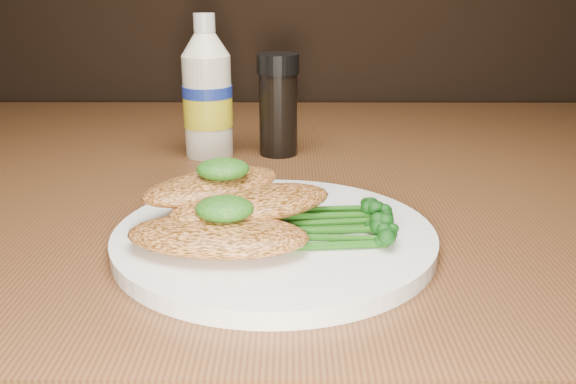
{
  "coord_description": "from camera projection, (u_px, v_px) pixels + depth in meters",
  "views": [
    {
      "loc": [
        0.02,
        0.36,
        0.96
      ],
      "look_at": [
        0.02,
        0.86,
        0.79
      ],
      "focal_mm": 38.78,
      "sensor_mm": 36.0,
      "label": 1
    }
  ],
  "objects": [
    {
      "name": "chicken_back",
      "position": [
        213.0,
        186.0,
        0.54
      ],
      "size": [
        0.14,
        0.14,
        0.02
      ],
      "primitive_type": "ellipsoid",
      "rotation": [
        0.0,
        0.0,
        0.68
      ],
      "color": "#CD7F41",
      "rests_on": "plate"
    },
    {
      "name": "plate",
      "position": [
        275.0,
        238.0,
        0.52
      ],
      "size": [
        0.27,
        0.27,
        0.01
      ],
      "primitive_type": "cylinder",
      "color": "white",
      "rests_on": "dining_table"
    },
    {
      "name": "chicken_mid",
      "position": [
        252.0,
        204.0,
        0.52
      ],
      "size": [
        0.16,
        0.13,
        0.02
      ],
      "primitive_type": "ellipsoid",
      "rotation": [
        0.0,
        0.0,
        0.48
      ],
      "color": "#CD7F41",
      "rests_on": "plate"
    },
    {
      "name": "pesto_back",
      "position": [
        223.0,
        169.0,
        0.53
      ],
      "size": [
        0.05,
        0.04,
        0.02
      ],
      "primitive_type": "ellipsoid",
      "rotation": [
        0.0,
        0.0,
        0.07
      ],
      "color": "#08360A",
      "rests_on": "chicken_back"
    },
    {
      "name": "pepper_grinder",
      "position": [
        278.0,
        105.0,
        0.76
      ],
      "size": [
        0.05,
        0.05,
        0.12
      ],
      "primitive_type": null,
      "rotation": [
        0.0,
        0.0,
        -0.02
      ],
      "color": "black",
      "rests_on": "dining_table"
    },
    {
      "name": "broccolini_bundle",
      "position": [
        326.0,
        221.0,
        0.51
      ],
      "size": [
        0.14,
        0.12,
        0.02
      ],
      "primitive_type": null,
      "rotation": [
        0.0,
        0.0,
        0.22
      ],
      "color": "#1D5212",
      "rests_on": "plate"
    },
    {
      "name": "pesto_front",
      "position": [
        224.0,
        209.0,
        0.48
      ],
      "size": [
        0.05,
        0.05,
        0.02
      ],
      "primitive_type": "ellipsoid",
      "rotation": [
        0.0,
        0.0,
        -0.18
      ],
      "color": "#08360A",
      "rests_on": "chicken_front"
    },
    {
      "name": "chicken_front",
      "position": [
        218.0,
        235.0,
        0.48
      ],
      "size": [
        0.15,
        0.09,
        0.02
      ],
      "primitive_type": "ellipsoid",
      "rotation": [
        0.0,
        0.0,
        -0.1
      ],
      "color": "#CD7F41",
      "rests_on": "plate"
    },
    {
      "name": "mayo_bottle",
      "position": [
        207.0,
        87.0,
        0.75
      ],
      "size": [
        0.08,
        0.08,
        0.17
      ],
      "primitive_type": null,
      "rotation": [
        0.0,
        0.0,
        0.38
      ],
      "color": "white",
      "rests_on": "dining_table"
    }
  ]
}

